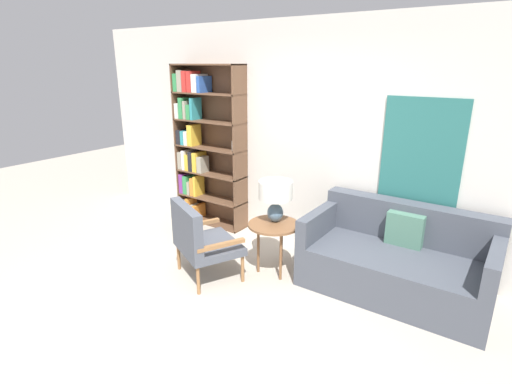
% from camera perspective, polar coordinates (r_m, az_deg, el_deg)
% --- Properties ---
extents(ground_plane, '(14.00, 14.00, 0.00)m').
position_cam_1_polar(ground_plane, '(3.98, -11.50, -16.07)').
color(ground_plane, '#B2A899').
extents(wall_back, '(6.40, 0.08, 2.70)m').
position_cam_1_polar(wall_back, '(4.97, 4.90, 7.99)').
color(wall_back, silver).
rests_on(wall_back, ground_plane).
extents(bookshelf, '(1.07, 0.30, 2.20)m').
position_cam_1_polar(bookshelf, '(5.64, -7.91, 6.61)').
color(bookshelf, brown).
rests_on(bookshelf, ground_plane).
extents(armchair, '(0.85, 0.81, 0.84)m').
position_cam_1_polar(armchair, '(4.23, -8.18, -6.44)').
color(armchair, olive).
rests_on(armchair, ground_plane).
extents(couch, '(1.77, 0.93, 0.84)m').
position_cam_1_polar(couch, '(4.30, 19.51, -9.30)').
color(couch, '#474C56').
rests_on(couch, ground_plane).
extents(side_table, '(0.55, 0.55, 0.58)m').
position_cam_1_polar(side_table, '(4.27, 2.56, -5.29)').
color(side_table, brown).
rests_on(side_table, ground_plane).
extents(table_lamp, '(0.36, 0.36, 0.45)m').
position_cam_1_polar(table_lamp, '(4.21, 2.81, -0.35)').
color(table_lamp, slate).
rests_on(table_lamp, side_table).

